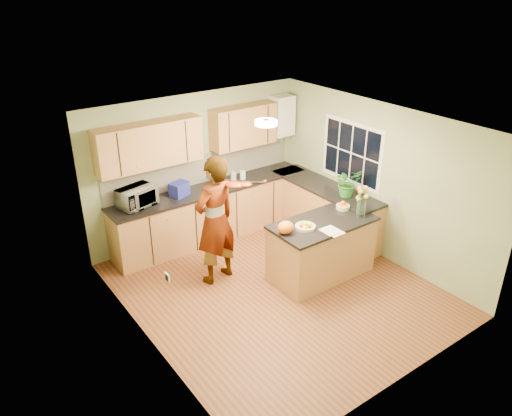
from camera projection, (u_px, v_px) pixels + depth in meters
floor at (277, 289)px, 7.39m from camera, size 4.50×4.50×0.00m
ceiling at (280, 125)px, 6.31m from camera, size 4.00×4.50×0.02m
wall_back at (197, 166)px, 8.49m from camera, size 4.00×0.02×2.50m
wall_front at (411, 291)px, 5.20m from camera, size 4.00×0.02×2.50m
wall_left at (143, 258)px, 5.79m from camera, size 0.02×4.50×2.50m
wall_right at (378, 181)px, 7.90m from camera, size 0.02×4.50×2.50m
back_counter at (213, 212)px, 8.66m from camera, size 3.64×0.62×0.94m
right_counter at (324, 211)px, 8.70m from camera, size 0.62×2.24×0.94m
splashback at (203, 168)px, 8.56m from camera, size 3.60×0.02×0.52m
upper_cabinets at (191, 137)px, 8.02m from camera, size 3.20×0.34×0.70m
boiler at (282, 116)px, 8.99m from camera, size 0.40×0.30×0.86m
window_right at (351, 153)px, 8.21m from camera, size 0.01×1.30×1.05m
light_switch at (167, 277)px, 5.34m from camera, size 0.02×0.09×0.09m
ceiling_lamp at (266, 123)px, 6.54m from camera, size 0.30×0.30×0.07m
peninsula_island at (321, 248)px, 7.56m from camera, size 1.59×0.81×0.91m
fruit_dish at (305, 226)px, 7.16m from camera, size 0.29×0.29×0.10m
orange_bowl at (343, 206)px, 7.74m from camera, size 0.21×0.21×0.12m
flower_vase at (363, 195)px, 7.40m from camera, size 0.28×0.28×0.52m
orange_bag at (286, 227)px, 7.01m from camera, size 0.30×0.27×0.18m
papers at (332, 231)px, 7.09m from camera, size 0.23×0.31×0.01m
violinist at (215, 221)px, 7.23m from camera, size 0.79×0.60×1.97m
violin at (234, 185)px, 6.92m from camera, size 0.62×0.54×0.16m
microwave at (137, 197)px, 7.72m from camera, size 0.64×0.51×0.31m
blue_box at (179, 189)px, 8.09m from camera, size 0.35×0.30×0.23m
kettle at (217, 179)px, 8.46m from camera, size 0.16×0.16×0.29m
jar_cream at (233, 176)px, 8.70m from camera, size 0.10×0.10×0.15m
jar_white at (243, 175)px, 8.76m from camera, size 0.11×0.11×0.15m
potted_plant at (347, 183)px, 8.04m from camera, size 0.49×0.45×0.47m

